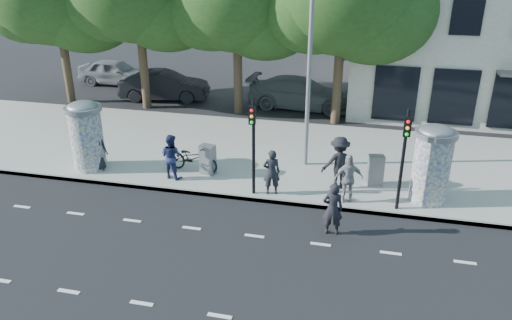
% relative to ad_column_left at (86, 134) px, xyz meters
% --- Properties ---
extents(ground, '(120.00, 120.00, 0.00)m').
position_rel_ad_column_left_xyz_m(ground, '(7.20, -4.50, -1.54)').
color(ground, black).
rests_on(ground, ground).
extents(sidewalk, '(40.00, 8.00, 0.15)m').
position_rel_ad_column_left_xyz_m(sidewalk, '(7.20, 3.00, -1.46)').
color(sidewalk, gray).
rests_on(sidewalk, ground).
extents(curb, '(40.00, 0.10, 0.16)m').
position_rel_ad_column_left_xyz_m(curb, '(7.20, -0.95, -1.46)').
color(curb, slate).
rests_on(curb, ground).
extents(lane_dash_near, '(32.00, 0.12, 0.01)m').
position_rel_ad_column_left_xyz_m(lane_dash_near, '(7.20, -6.70, -1.53)').
color(lane_dash_near, silver).
rests_on(lane_dash_near, ground).
extents(lane_dash_far, '(32.00, 0.12, 0.01)m').
position_rel_ad_column_left_xyz_m(lane_dash_far, '(7.20, -3.10, -1.53)').
color(lane_dash_far, silver).
rests_on(lane_dash_far, ground).
extents(ad_column_left, '(1.36, 1.36, 2.65)m').
position_rel_ad_column_left_xyz_m(ad_column_left, '(0.00, 0.00, 0.00)').
color(ad_column_left, beige).
rests_on(ad_column_left, sidewalk).
extents(ad_column_right, '(1.36, 1.36, 2.65)m').
position_rel_ad_column_left_xyz_m(ad_column_right, '(12.40, 0.20, 0.00)').
color(ad_column_right, beige).
rests_on(ad_column_right, sidewalk).
extents(traffic_pole_near, '(0.22, 0.31, 3.40)m').
position_rel_ad_column_left_xyz_m(traffic_pole_near, '(6.60, -0.71, 0.69)').
color(traffic_pole_near, black).
rests_on(traffic_pole_near, sidewalk).
extents(traffic_pole_far, '(0.22, 0.31, 3.40)m').
position_rel_ad_column_left_xyz_m(traffic_pole_far, '(11.40, -0.71, 0.69)').
color(traffic_pole_far, black).
rests_on(traffic_pole_far, sidewalk).
extents(street_lamp, '(0.25, 0.93, 8.00)m').
position_rel_ad_column_left_xyz_m(street_lamp, '(8.00, 2.13, 3.26)').
color(street_lamp, slate).
rests_on(street_lamp, sidewalk).
extents(ped_a, '(0.99, 0.84, 1.72)m').
position_rel_ad_column_left_xyz_m(ped_a, '(0.36, -0.11, -0.53)').
color(ped_a, black).
rests_on(ped_a, sidewalk).
extents(ped_b, '(0.68, 0.55, 1.62)m').
position_rel_ad_column_left_xyz_m(ped_b, '(7.20, -0.53, -0.58)').
color(ped_b, black).
rests_on(ped_b, sidewalk).
extents(ped_c, '(0.95, 0.82, 1.67)m').
position_rel_ad_column_left_xyz_m(ped_c, '(3.38, -0.09, -0.55)').
color(ped_c, '#1F264E').
rests_on(ped_c, sidewalk).
extents(ped_d, '(1.40, 1.11, 1.90)m').
position_rel_ad_column_left_xyz_m(ped_d, '(9.39, 0.47, -0.44)').
color(ped_d, black).
rests_on(ped_d, sidewalk).
extents(ped_e, '(1.12, 0.85, 1.69)m').
position_rel_ad_column_left_xyz_m(ped_e, '(9.78, -0.54, -0.54)').
color(ped_e, gray).
rests_on(ped_e, sidewalk).
extents(man_road, '(0.66, 0.48, 1.68)m').
position_rel_ad_column_left_xyz_m(man_road, '(9.44, -2.40, -0.70)').
color(man_road, black).
rests_on(man_road, ground).
extents(bicycle, '(1.01, 2.15, 1.08)m').
position_rel_ad_column_left_xyz_m(bicycle, '(3.94, 0.59, -0.85)').
color(bicycle, black).
rests_on(bicycle, sidewalk).
extents(cabinet_left, '(0.62, 0.51, 1.13)m').
position_rel_ad_column_left_xyz_m(cabinet_left, '(4.56, 0.54, -0.82)').
color(cabinet_left, slate).
rests_on(cabinet_left, sidewalk).
extents(cabinet_right, '(0.60, 0.49, 1.12)m').
position_rel_ad_column_left_xyz_m(cabinet_right, '(10.66, 0.99, -0.83)').
color(cabinet_right, slate).
rests_on(cabinet_right, sidewalk).
extents(car_left, '(1.88, 4.55, 1.54)m').
position_rel_ad_column_left_xyz_m(car_left, '(-5.15, 11.99, -0.77)').
color(car_left, slate).
rests_on(car_left, ground).
extents(car_mid, '(2.45, 5.09, 1.61)m').
position_rel_ad_column_left_xyz_m(car_mid, '(-0.92, 9.59, -0.73)').
color(car_mid, black).
rests_on(car_mid, ground).
extents(car_right, '(2.58, 5.69, 1.62)m').
position_rel_ad_column_left_xyz_m(car_right, '(6.68, 9.82, -0.73)').
color(car_right, '#585B60').
rests_on(car_right, ground).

